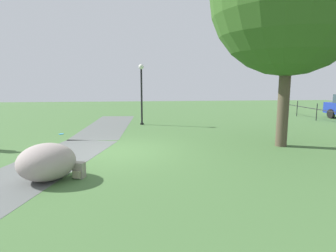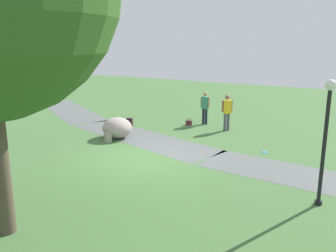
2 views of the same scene
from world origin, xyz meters
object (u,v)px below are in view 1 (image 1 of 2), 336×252
lamp_post (141,87)px  backpack_by_boulder (79,170)px  frisbee_on_grass (61,134)px  lawn_boulder (47,162)px

lamp_post → backpack_by_boulder: bearing=-11.0°
backpack_by_boulder → frisbee_on_grass: size_ratio=1.81×
lamp_post → lawn_boulder: size_ratio=1.72×
lamp_post → frisbee_on_grass: bearing=-55.9°
lamp_post → lawn_boulder: 9.26m
lawn_boulder → frisbee_on_grass: size_ratio=8.72×
backpack_by_boulder → frisbee_on_grass: (-6.19, -2.04, -0.18)m
lawn_boulder → frisbee_on_grass: 6.42m
lamp_post → frisbee_on_grass: (2.52, -3.73, -2.04)m
lawn_boulder → frisbee_on_grass: bearing=-168.4°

